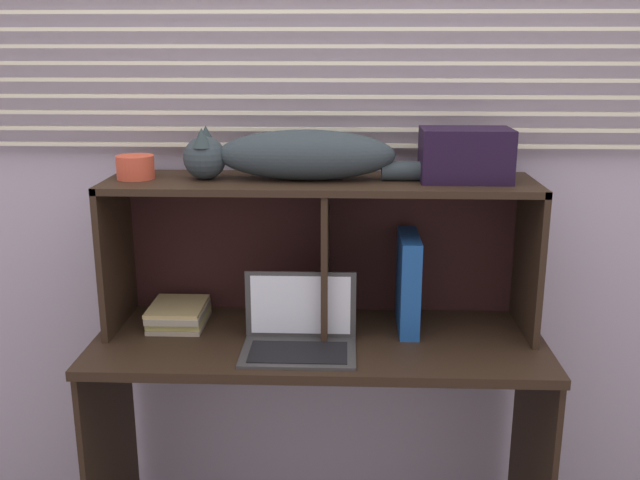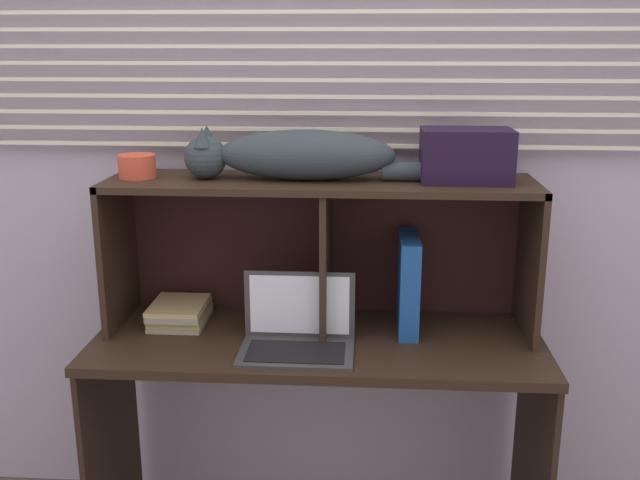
{
  "view_description": "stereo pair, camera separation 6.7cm",
  "coord_description": "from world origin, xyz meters",
  "px_view_note": "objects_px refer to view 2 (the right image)",
  "views": [
    {
      "loc": [
        0.08,
        -1.87,
        1.66
      ],
      "look_at": [
        0.0,
        0.33,
        1.05
      ],
      "focal_mm": 40.28,
      "sensor_mm": 36.0,
      "label": 1
    },
    {
      "loc": [
        0.15,
        -1.87,
        1.66
      ],
      "look_at": [
        0.0,
        0.33,
        1.05
      ],
      "focal_mm": 40.28,
      "sensor_mm": 36.0,
      "label": 2
    }
  ],
  "objects_px": {
    "binder_upright": "(408,283)",
    "small_basket": "(137,166)",
    "book_stack": "(180,313)",
    "storage_box": "(466,156)",
    "laptop": "(298,334)",
    "cat": "(297,156)"
  },
  "relations": [
    {
      "from": "binder_upright",
      "to": "book_stack",
      "type": "distance_m",
      "value": 0.76
    },
    {
      "from": "binder_upright",
      "to": "storage_box",
      "type": "relative_size",
      "value": 1.14
    },
    {
      "from": "laptop",
      "to": "book_stack",
      "type": "relative_size",
      "value": 1.54
    },
    {
      "from": "cat",
      "to": "laptop",
      "type": "distance_m",
      "value": 0.55
    },
    {
      "from": "laptop",
      "to": "book_stack",
      "type": "height_order",
      "value": "laptop"
    },
    {
      "from": "laptop",
      "to": "small_basket",
      "type": "height_order",
      "value": "small_basket"
    },
    {
      "from": "cat",
      "to": "book_stack",
      "type": "relative_size",
      "value": 4.02
    },
    {
      "from": "storage_box",
      "to": "small_basket",
      "type": "bearing_deg",
      "value": 180.0
    },
    {
      "from": "book_stack",
      "to": "small_basket",
      "type": "relative_size",
      "value": 1.9
    },
    {
      "from": "book_stack",
      "to": "storage_box",
      "type": "distance_m",
      "value": 1.06
    },
    {
      "from": "book_stack",
      "to": "storage_box",
      "type": "height_order",
      "value": "storage_box"
    },
    {
      "from": "laptop",
      "to": "storage_box",
      "type": "relative_size",
      "value": 1.25
    },
    {
      "from": "small_basket",
      "to": "storage_box",
      "type": "relative_size",
      "value": 0.43
    },
    {
      "from": "laptop",
      "to": "book_stack",
      "type": "distance_m",
      "value": 0.45
    },
    {
      "from": "cat",
      "to": "small_basket",
      "type": "xyz_separation_m",
      "value": [
        -0.51,
        0.0,
        -0.04
      ]
    },
    {
      "from": "book_stack",
      "to": "small_basket",
      "type": "bearing_deg",
      "value": 179.87
    },
    {
      "from": "binder_upright",
      "to": "small_basket",
      "type": "distance_m",
      "value": 0.94
    },
    {
      "from": "cat",
      "to": "binder_upright",
      "type": "distance_m",
      "value": 0.54
    },
    {
      "from": "binder_upright",
      "to": "small_basket",
      "type": "bearing_deg",
      "value": 180.0
    },
    {
      "from": "small_basket",
      "to": "laptop",
      "type": "bearing_deg",
      "value": -19.38
    },
    {
      "from": "laptop",
      "to": "storage_box",
      "type": "height_order",
      "value": "storage_box"
    },
    {
      "from": "binder_upright",
      "to": "laptop",
      "type": "bearing_deg",
      "value": -151.58
    }
  ]
}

